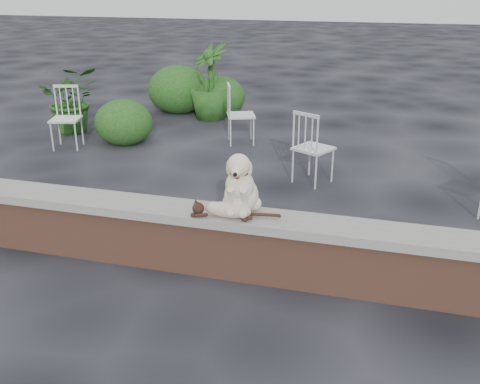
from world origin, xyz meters
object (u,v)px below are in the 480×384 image
(cat, at_px, (227,209))
(chair_e, at_px, (241,114))
(dog, at_px, (241,181))
(potted_plant_a, at_px, (72,99))
(potted_plant_b, at_px, (210,82))
(chair_c, at_px, (314,147))
(chair_a, at_px, (65,118))

(cat, distance_m, chair_e, 4.13)
(cat, bearing_deg, dog, 57.41)
(chair_e, bearing_deg, potted_plant_a, 70.91)
(potted_plant_a, distance_m, potted_plant_b, 2.46)
(dog, height_order, cat, dog)
(cat, bearing_deg, chair_c, 77.40)
(cat, relative_size, potted_plant_a, 0.79)
(dog, xyz_separation_m, chair_a, (-3.58, 2.90, -0.39))
(dog, relative_size, chair_a, 0.60)
(potted_plant_a, bearing_deg, dog, -43.28)
(dog, relative_size, chair_c, 0.60)
(dog, distance_m, cat, 0.27)
(potted_plant_a, relative_size, potted_plant_b, 0.81)
(dog, distance_m, chair_a, 4.62)
(dog, bearing_deg, potted_plant_b, 106.75)
(dog, xyz_separation_m, potted_plant_b, (-2.04, 5.25, -0.18))
(chair_a, xyz_separation_m, chair_e, (2.51, 0.96, 0.00))
(cat, distance_m, potted_plant_b, 5.75)
(potted_plant_a, bearing_deg, chair_a, -64.25)
(cat, height_order, chair_c, chair_c)
(cat, bearing_deg, chair_a, 134.43)
(cat, bearing_deg, potted_plant_b, 105.47)
(chair_a, bearing_deg, potted_plant_a, 99.72)
(chair_a, distance_m, potted_plant_b, 2.82)
(dog, relative_size, potted_plant_a, 0.51)
(dog, relative_size, chair_e, 0.60)
(chair_c, bearing_deg, chair_e, -19.51)
(chair_c, bearing_deg, potted_plant_a, 10.00)
(chair_a, height_order, potted_plant_a, potted_plant_a)
(potted_plant_a, bearing_deg, chair_e, 1.93)
(dog, height_order, chair_c, dog)
(chair_c, xyz_separation_m, potted_plant_b, (-2.33, 2.84, 0.22))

